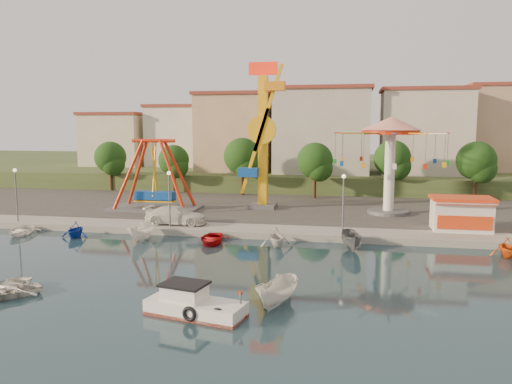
% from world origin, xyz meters
% --- Properties ---
extents(ground, '(200.00, 200.00, 0.00)m').
position_xyz_m(ground, '(0.00, 0.00, 0.00)').
color(ground, '#142E38').
rests_on(ground, ground).
extents(quay_deck, '(200.00, 100.00, 0.60)m').
position_xyz_m(quay_deck, '(0.00, 62.00, 0.30)').
color(quay_deck, '#9E998E').
rests_on(quay_deck, ground).
extents(asphalt_pad, '(90.00, 28.00, 0.01)m').
position_xyz_m(asphalt_pad, '(0.00, 30.00, 0.60)').
color(asphalt_pad, '#4C4944').
rests_on(asphalt_pad, quay_deck).
extents(hill_terrace, '(200.00, 60.00, 3.00)m').
position_xyz_m(hill_terrace, '(0.00, 67.00, 1.50)').
color(hill_terrace, '#384C26').
rests_on(hill_terrace, ground).
extents(pirate_ship_ride, '(10.00, 5.00, 8.00)m').
position_xyz_m(pirate_ship_ride, '(-13.14, 22.07, 4.39)').
color(pirate_ship_ride, '#59595E').
rests_on(pirate_ship_ride, quay_deck).
extents(kamikaze_tower, '(4.20, 3.10, 16.50)m').
position_xyz_m(kamikaze_tower, '(-1.14, 25.15, 8.59)').
color(kamikaze_tower, '#59595E').
rests_on(kamikaze_tower, quay_deck).
extents(wave_swinger, '(11.60, 11.60, 10.40)m').
position_xyz_m(wave_swinger, '(12.68, 24.21, 8.20)').
color(wave_swinger, '#59595E').
rests_on(wave_swinger, quay_deck).
extents(booth_left, '(5.40, 3.78, 3.08)m').
position_xyz_m(booth_left, '(18.53, 16.49, 2.16)').
color(booth_left, white).
rests_on(booth_left, quay_deck).
extents(lamp_post_0, '(0.14, 0.14, 5.00)m').
position_xyz_m(lamp_post_0, '(-24.00, 13.00, 3.10)').
color(lamp_post_0, '#59595E').
rests_on(lamp_post_0, quay_deck).
extents(lamp_post_1, '(0.14, 0.14, 5.00)m').
position_xyz_m(lamp_post_1, '(-8.00, 13.00, 3.10)').
color(lamp_post_1, '#59595E').
rests_on(lamp_post_1, quay_deck).
extents(lamp_post_2, '(0.14, 0.14, 5.00)m').
position_xyz_m(lamp_post_2, '(8.00, 13.00, 3.10)').
color(lamp_post_2, '#59595E').
rests_on(lamp_post_2, quay_deck).
extents(tree_0, '(4.60, 4.60, 7.19)m').
position_xyz_m(tree_0, '(-26.00, 36.98, 5.47)').
color(tree_0, '#382314').
rests_on(tree_0, quay_deck).
extents(tree_1, '(4.35, 4.35, 6.80)m').
position_xyz_m(tree_1, '(-16.00, 36.24, 5.20)').
color(tree_1, '#382314').
rests_on(tree_1, quay_deck).
extents(tree_2, '(5.02, 5.02, 7.85)m').
position_xyz_m(tree_2, '(-6.00, 35.81, 5.92)').
color(tree_2, '#382314').
rests_on(tree_2, quay_deck).
extents(tree_3, '(4.68, 4.68, 7.32)m').
position_xyz_m(tree_3, '(4.00, 34.36, 5.55)').
color(tree_3, '#382314').
rests_on(tree_3, quay_deck).
extents(tree_4, '(4.86, 4.86, 7.60)m').
position_xyz_m(tree_4, '(14.00, 37.35, 5.75)').
color(tree_4, '#382314').
rests_on(tree_4, quay_deck).
extents(tree_5, '(4.83, 4.83, 7.54)m').
position_xyz_m(tree_5, '(24.00, 35.54, 5.71)').
color(tree_5, '#382314').
rests_on(tree_5, quay_deck).
extents(building_0, '(9.26, 9.53, 11.87)m').
position_xyz_m(building_0, '(-33.37, 46.06, 8.93)').
color(building_0, beige).
rests_on(building_0, hill_terrace).
extents(building_1, '(12.33, 9.01, 8.63)m').
position_xyz_m(building_1, '(-21.33, 51.38, 7.32)').
color(building_1, silver).
rests_on(building_1, hill_terrace).
extents(building_2, '(11.95, 9.28, 11.23)m').
position_xyz_m(building_2, '(-8.19, 51.96, 8.62)').
color(building_2, tan).
rests_on(building_2, hill_terrace).
extents(building_3, '(12.59, 10.50, 9.20)m').
position_xyz_m(building_3, '(5.60, 48.80, 7.60)').
color(building_3, beige).
rests_on(building_3, hill_terrace).
extents(building_4, '(10.75, 9.23, 9.24)m').
position_xyz_m(building_4, '(19.07, 52.20, 7.62)').
color(building_4, beige).
rests_on(building_4, hill_terrace).
extents(building_5, '(12.77, 10.96, 11.21)m').
position_xyz_m(building_5, '(32.37, 50.33, 8.61)').
color(building_5, tan).
rests_on(building_5, hill_terrace).
extents(cabin_motorboat, '(5.66, 3.12, 1.88)m').
position_xyz_m(cabin_motorboat, '(0.44, -6.19, 0.50)').
color(cabin_motorboat, white).
rests_on(cabin_motorboat, ground).
extents(rowboat_a, '(2.91, 4.05, 0.83)m').
position_xyz_m(rowboat_a, '(-11.73, -5.23, 0.42)').
color(rowboat_a, white).
rests_on(rowboat_a, ground).
extents(rowboat_b, '(3.92, 4.04, 0.68)m').
position_xyz_m(rowboat_b, '(-11.04, -5.41, 0.34)').
color(rowboat_b, silver).
rests_on(rowboat_b, ground).
extents(skiff, '(2.74, 4.26, 1.54)m').
position_xyz_m(skiff, '(4.68, -3.97, 0.77)').
color(skiff, silver).
rests_on(skiff, ground).
extents(van, '(5.99, 2.44, 1.74)m').
position_xyz_m(van, '(-7.91, 14.48, 1.47)').
color(van, silver).
rests_on(van, quay_deck).
extents(moored_boat_0, '(3.48, 4.35, 0.80)m').
position_xyz_m(moored_boat_0, '(-21.43, 9.80, 0.40)').
color(moored_boat_0, white).
rests_on(moored_boat_0, ground).
extents(moored_boat_1, '(2.63, 2.97, 1.45)m').
position_xyz_m(moored_boat_1, '(-15.87, 9.80, 0.73)').
color(moored_boat_1, '#1237A6').
rests_on(moored_boat_1, ground).
extents(moored_boat_2, '(1.69, 3.92, 1.48)m').
position_xyz_m(moored_boat_2, '(-9.47, 9.80, 0.74)').
color(moored_boat_2, white).
rests_on(moored_boat_2, ground).
extents(moored_boat_3, '(3.22, 4.26, 0.83)m').
position_xyz_m(moored_boat_3, '(-3.06, 9.80, 0.42)').
color(moored_boat_3, '#B40E12').
rests_on(moored_boat_3, ground).
extents(moored_boat_4, '(3.45, 3.75, 1.64)m').
position_xyz_m(moored_boat_4, '(2.58, 9.80, 0.82)').
color(moored_boat_4, silver).
rests_on(moored_boat_4, ground).
extents(moored_boat_5, '(2.07, 4.15, 1.53)m').
position_xyz_m(moored_boat_5, '(8.78, 9.80, 0.77)').
color(moored_boat_5, '#5A5B5F').
rests_on(moored_boat_5, ground).
extents(moored_boat_7, '(2.71, 3.08, 1.54)m').
position_xyz_m(moored_boat_7, '(20.61, 9.80, 0.77)').
color(moored_boat_7, '#E75A14').
rests_on(moored_boat_7, ground).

